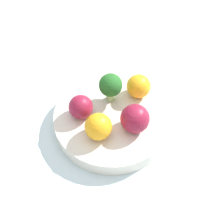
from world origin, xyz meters
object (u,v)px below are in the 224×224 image
broccoli (109,86)px  apple_green (81,107)px  apple_red (135,119)px  orange_back (139,86)px  bowl (112,120)px  orange_front (98,127)px

broccoli → apple_green: size_ratio=1.39×
broccoli → apple_red: broccoli is taller
broccoli → orange_back: 0.06m
bowl → apple_green: (0.06, -0.01, 0.04)m
orange_back → orange_front: bearing=47.8°
bowl → orange_back: (-0.05, -0.05, 0.04)m
broccoli → orange_back: size_ratio=1.35×
orange_front → orange_back: size_ratio=1.06×
broccoli → orange_back: (-0.06, -0.01, -0.02)m
broccoli → orange_front: bearing=74.0°
bowl → broccoli: size_ratio=3.51×
apple_red → orange_front: size_ratio=1.08×
apple_green → orange_back: orange_back is taller
bowl → orange_back: orange_back is taller
orange_front → orange_back: orange_front is taller
broccoli → orange_back: bearing=-171.6°
bowl → apple_green: 0.07m
apple_green → orange_front: 0.06m
apple_red → apple_green: (0.10, -0.04, -0.00)m
broccoli → apple_red: size_ratio=1.18×
orange_front → apple_green: bearing=-57.3°
orange_back → broccoli: bearing=8.4°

